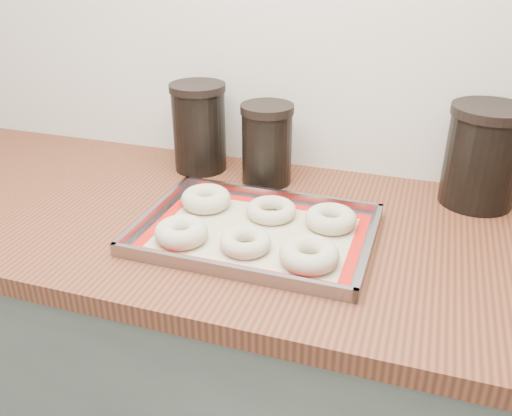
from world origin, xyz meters
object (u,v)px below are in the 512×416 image
(bagel_front_mid, at_px, (245,242))
(bagel_back_mid, at_px, (271,210))
(bagel_back_left, at_px, (206,199))
(baking_tray, at_px, (256,232))
(canister_left, at_px, (199,127))
(bagel_back_right, at_px, (331,219))
(canister_mid, at_px, (267,144))
(bagel_front_right, at_px, (309,255))
(canister_right, at_px, (483,156))
(bagel_front_left, at_px, (181,232))

(bagel_front_mid, relative_size, bagel_back_mid, 0.93)
(bagel_front_mid, relative_size, bagel_back_left, 0.91)
(baking_tray, distance_m, canister_left, 0.38)
(bagel_front_mid, distance_m, bagel_back_mid, 0.14)
(bagel_back_right, relative_size, canister_mid, 0.55)
(bagel_front_right, xyz_separation_m, canister_right, (0.29, 0.37, 0.09))
(bagel_back_left, bearing_deg, bagel_front_right, -29.84)
(baking_tray, bearing_deg, bagel_back_mid, 83.22)
(bagel_front_right, distance_m, canister_left, 0.52)
(bagel_back_mid, xyz_separation_m, canister_left, (-0.25, 0.21, 0.09))
(bagel_front_mid, distance_m, canister_mid, 0.34)
(bagel_front_left, xyz_separation_m, bagel_back_mid, (0.14, 0.15, -0.00))
(bagel_front_left, height_order, bagel_front_right, same)
(canister_left, xyz_separation_m, canister_right, (0.66, 0.01, 0.00))
(bagel_back_mid, bearing_deg, canister_right, 27.92)
(canister_mid, bearing_deg, bagel_front_mid, -79.74)
(bagel_back_right, bearing_deg, canister_left, 150.92)
(baking_tray, xyz_separation_m, canister_right, (0.42, 0.29, 0.10))
(canister_left, height_order, canister_right, canister_right)
(baking_tray, height_order, bagel_front_left, bagel_front_left)
(baking_tray, xyz_separation_m, bagel_back_mid, (0.01, 0.08, 0.01))
(canister_right, bearing_deg, canister_left, -179.06)
(baking_tray, relative_size, bagel_back_left, 4.30)
(bagel_back_mid, relative_size, canister_mid, 0.55)
(bagel_front_right, relative_size, canister_left, 0.50)
(baking_tray, bearing_deg, bagel_front_mid, -89.21)
(baking_tray, distance_m, canister_right, 0.52)
(bagel_back_left, relative_size, bagel_back_mid, 1.03)
(canister_right, bearing_deg, bagel_front_left, -145.96)
(bagel_back_left, xyz_separation_m, canister_right, (0.56, 0.22, 0.09))
(baking_tray, distance_m, bagel_front_mid, 0.07)
(canister_right, bearing_deg, canister_mid, -175.64)
(bagel_front_left, distance_m, bagel_back_mid, 0.20)
(bagel_front_right, bearing_deg, canister_mid, 118.84)
(bagel_front_left, relative_size, canister_right, 0.47)
(bagel_back_left, bearing_deg, canister_left, 116.24)
(bagel_front_mid, bearing_deg, bagel_back_left, 134.74)
(baking_tray, height_order, canister_mid, canister_mid)
(bagel_front_right, height_order, bagel_back_mid, bagel_front_right)
(bagel_front_right, xyz_separation_m, canister_left, (-0.37, 0.36, 0.09))
(bagel_back_right, bearing_deg, baking_tray, -152.25)
(bagel_front_mid, height_order, canister_mid, canister_mid)
(bagel_back_mid, height_order, bagel_back_right, bagel_back_right)
(bagel_front_left, distance_m, bagel_front_mid, 0.13)
(bagel_front_mid, distance_m, bagel_front_right, 0.13)
(bagel_front_mid, xyz_separation_m, bagel_back_mid, (0.01, 0.14, -0.00))
(bagel_back_left, xyz_separation_m, bagel_back_right, (0.28, -0.00, -0.00))
(bagel_front_mid, relative_size, canister_left, 0.45)
(bagel_front_mid, bearing_deg, bagel_back_right, 45.66)
(baking_tray, relative_size, bagel_back_right, 4.42)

